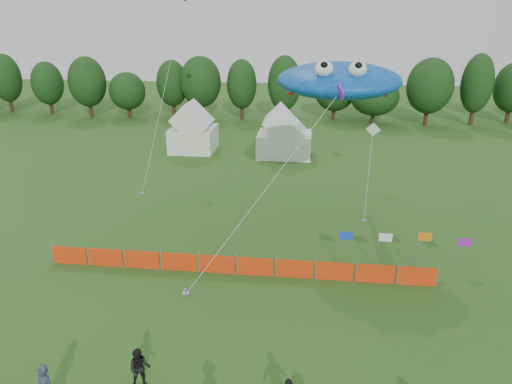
# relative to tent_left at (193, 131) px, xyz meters

# --- Properties ---
(treeline) EXTENTS (104.57, 8.78, 8.36)m
(treeline) POSITION_rel_tent_left_xyz_m (10.65, 14.78, 2.27)
(treeline) COLOR #382314
(treeline) RESTS_ON ground
(tent_left) EXTENTS (4.29, 4.29, 3.78)m
(tent_left) POSITION_rel_tent_left_xyz_m (0.00, 0.00, 0.00)
(tent_left) COLOR white
(tent_left) RESTS_ON ground
(tent_right) EXTENTS (5.10, 4.08, 3.60)m
(tent_right) POSITION_rel_tent_left_xyz_m (9.01, -0.81, -0.09)
(tent_right) COLOR white
(tent_right) RESTS_ON ground
(barrier_fence) EXTENTS (19.90, 0.06, 1.00)m
(barrier_fence) POSITION_rel_tent_left_xyz_m (7.82, -22.55, -1.41)
(barrier_fence) COLOR red
(barrier_fence) RESTS_ON ground
(flag_row) EXTENTS (6.73, 0.33, 2.08)m
(flag_row) POSITION_rel_tent_left_xyz_m (16.18, -20.92, -0.56)
(flag_row) COLOR gray
(flag_row) RESTS_ON ground
(spectator_b) EXTENTS (0.90, 0.78, 1.61)m
(spectator_b) POSITION_rel_tent_left_xyz_m (5.66, -30.54, -1.11)
(spectator_b) COLOR black
(spectator_b) RESTS_ON ground
(stingray_kite) EXTENTS (11.09, 17.33, 10.37)m
(stingray_kite) POSITION_rel_tent_left_xyz_m (12.78, -16.15, 7.20)
(stingray_kite) COLOR blue
(stingray_kite) RESTS_ON ground
(small_kite_white) EXTENTS (1.82, 7.88, 4.89)m
(small_kite_white) POSITION_rel_tent_left_xyz_m (15.81, -9.87, 1.11)
(small_kite_white) COLOR white
(small_kite_white) RESTS_ON ground
(small_kite_dark) EXTENTS (1.94, 10.18, 14.43)m
(small_kite_dark) POSITION_rel_tent_left_xyz_m (-0.18, -6.51, 6.06)
(small_kite_dark) COLOR black
(small_kite_dark) RESTS_ON ground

